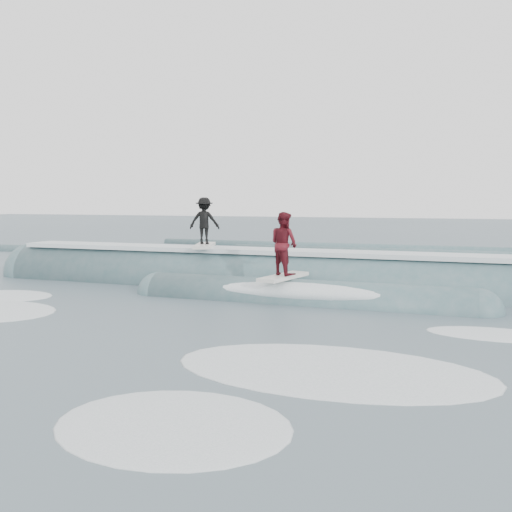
% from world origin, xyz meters
% --- Properties ---
extents(ground, '(160.00, 160.00, 0.00)m').
position_xyz_m(ground, '(0.00, 0.00, 0.00)').
color(ground, '#3E4F5A').
rests_on(ground, ground).
extents(breaking_wave, '(20.67, 3.95, 2.33)m').
position_xyz_m(breaking_wave, '(0.31, 6.06, 0.04)').
color(breaking_wave, '#395C61').
rests_on(breaking_wave, ground).
extents(surfer_black, '(1.16, 2.07, 1.64)m').
position_xyz_m(surfer_black, '(-2.19, 6.45, 2.02)').
color(surfer_black, silver).
rests_on(surfer_black, ground).
extents(surfer_red, '(1.07, 2.07, 1.84)m').
position_xyz_m(surfer_red, '(1.25, 4.25, 1.50)').
color(surfer_red, silver).
rests_on(surfer_red, ground).
extents(whitewater, '(15.58, 8.78, 0.10)m').
position_xyz_m(whitewater, '(0.54, -0.91, 0.00)').
color(whitewater, white).
rests_on(whitewater, ground).
extents(far_swells, '(38.79, 8.65, 0.80)m').
position_xyz_m(far_swells, '(-1.79, 17.65, 0.00)').
color(far_swells, '#395C61').
rests_on(far_swells, ground).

